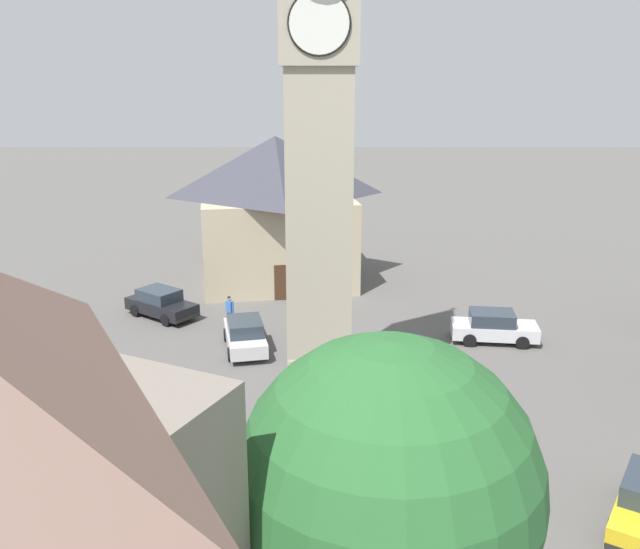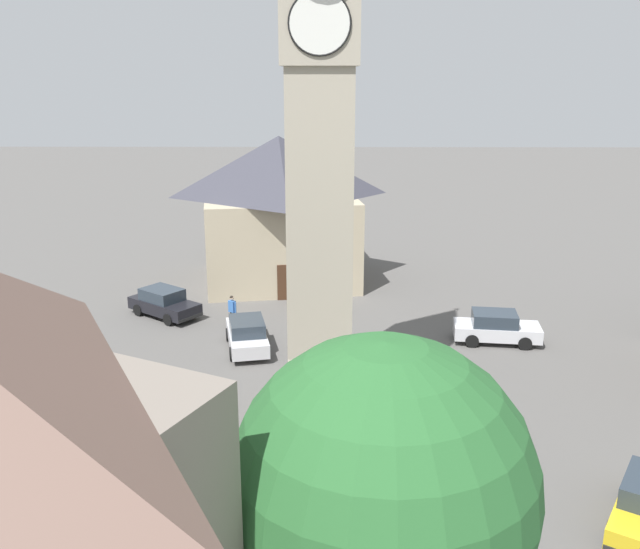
# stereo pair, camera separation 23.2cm
# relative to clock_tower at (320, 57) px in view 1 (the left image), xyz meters

# --- Properties ---
(ground_plane) EXTENTS (200.00, 200.00, 0.00)m
(ground_plane) POSITION_rel_clock_tower_xyz_m (-0.00, -0.00, -13.10)
(ground_plane) COLOR #565451
(clock_tower) EXTENTS (3.55, 3.55, 22.34)m
(clock_tower) POSITION_rel_clock_tower_xyz_m (0.00, 0.00, 0.00)
(clock_tower) COLOR gray
(clock_tower) RESTS_ON ground
(car_blue_kerb) EXTENTS (4.30, 2.18, 1.53)m
(car_blue_kerb) POSITION_rel_clock_tower_xyz_m (8.48, 6.81, -12.34)
(car_blue_kerb) COLOR silver
(car_blue_kerb) RESTS_ON ground
(car_silver_kerb) EXTENTS (4.31, 3.83, 1.53)m
(car_silver_kerb) POSITION_rel_clock_tower_xyz_m (-8.50, 10.34, -12.34)
(car_silver_kerb) COLOR black
(car_silver_kerb) RESTS_ON ground
(car_white_side) EXTENTS (2.51, 4.39, 1.53)m
(car_white_side) POSITION_rel_clock_tower_xyz_m (-3.51, 5.79, -12.34)
(car_white_side) COLOR silver
(car_white_side) RESTS_ON ground
(pedestrian) EXTENTS (0.46, 0.39, 1.69)m
(pedestrian) POSITION_rel_clock_tower_xyz_m (-4.60, 8.78, -12.09)
(pedestrian) COLOR black
(pedestrian) RESTS_ON ground
(tree) EXTENTS (6.32, 6.32, 7.68)m
(tree) POSITION_rel_clock_tower_xyz_m (1.38, -12.18, -8.59)
(tree) COLOR brown
(tree) RESTS_ON ground
(building_hall_far) EXTENTS (10.66, 9.74, 9.02)m
(building_hall_far) POSITION_rel_clock_tower_xyz_m (-2.67, 17.17, -8.49)
(building_hall_far) COLOR tan
(building_hall_far) RESTS_ON ground
(road_sign) EXTENTS (0.60, 0.07, 2.80)m
(road_sign) POSITION_rel_clock_tower_xyz_m (1.16, -8.91, -11.20)
(road_sign) COLOR gray
(road_sign) RESTS_ON ground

